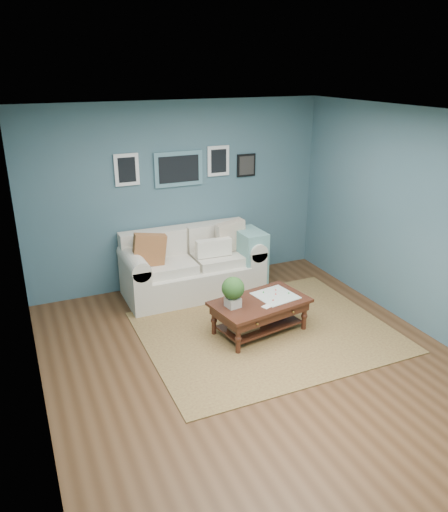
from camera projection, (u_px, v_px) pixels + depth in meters
room_shell at (255, 248)px, 5.22m from camera, size 5.00×5.02×2.70m
area_rug at (266, 332)px, 6.28m from camera, size 3.02×2.41×0.01m
loveseat at (197, 264)px, 7.27m from camera, size 2.02×0.92×1.04m
coffee_table at (255, 307)px, 6.13m from camera, size 1.26×0.86×0.82m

